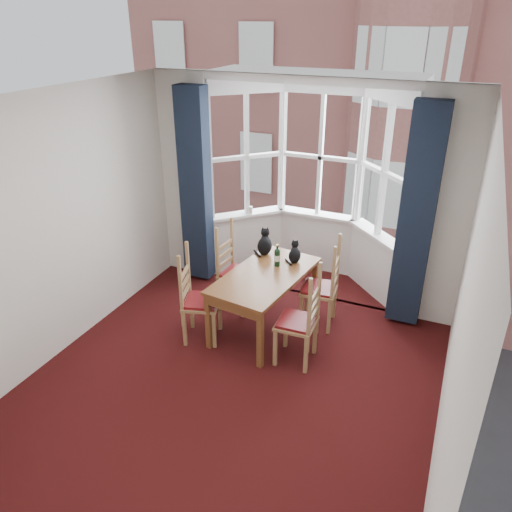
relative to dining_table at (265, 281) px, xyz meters
The scene contains 21 objects.
floor 1.41m from the dining_table, 86.47° to the right, with size 4.50×4.50×0.00m, color black.
ceiling 2.50m from the dining_table, 86.47° to the right, with size 4.50×4.50×0.00m, color white.
wall_left 2.42m from the dining_table, 146.86° to the right, with size 4.50×4.50×0.00m, color silver.
wall_right 2.54m from the dining_table, 31.14° to the right, with size 4.50×4.50×0.00m, color silver.
wall_near 3.59m from the dining_table, 88.74° to the right, with size 4.00×4.00×0.00m, color silver.
wall_back_pier_left 2.01m from the dining_table, 147.69° to the left, with size 0.70×0.12×2.80m, color silver.
wall_back_pier_right 2.13m from the dining_table, 29.93° to the left, with size 0.70×0.12×2.80m, color silver.
bay_window 1.68m from the dining_table, 87.04° to the left, with size 2.76×0.94×2.80m.
curtain_left 1.72m from the dining_table, 148.75° to the left, with size 0.38×0.22×2.60m, color #161F32.
curtain_right 1.85m from the dining_table, 28.55° to the left, with size 0.38×0.22×2.60m, color #161F32.
dining_table is the anchor object (origin of this frame).
chair_left_near 0.85m from the dining_table, 143.28° to the right, with size 0.51×0.52×0.92m.
chair_left_far 0.68m from the dining_table, 152.20° to the left, with size 0.43×0.45×0.92m.
chair_right_near 0.79m from the dining_table, 34.08° to the right, with size 0.42×0.44×0.92m.
chair_right_far 0.76m from the dining_table, 29.05° to the left, with size 0.44×0.46×0.92m.
cat_left 0.58m from the dining_table, 112.96° to the left, with size 0.24×0.28×0.34m.
cat_right 0.51m from the dining_table, 64.30° to the left, with size 0.20×0.23×0.28m.
wine_bottle 0.33m from the dining_table, 79.13° to the left, with size 0.07×0.07×0.27m.
candle_tall 1.58m from the dining_table, 120.18° to the left, with size 0.06×0.06×0.11m, color white.
street 31.70m from the dining_table, 89.86° to the left, with size 80.00×80.00×0.00m, color #333335.
tenement_building 12.79m from the dining_table, 89.65° to the left, with size 18.40×7.80×15.20m.
Camera 1 is at (1.84, -3.42, 3.45)m, focal length 35.00 mm.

